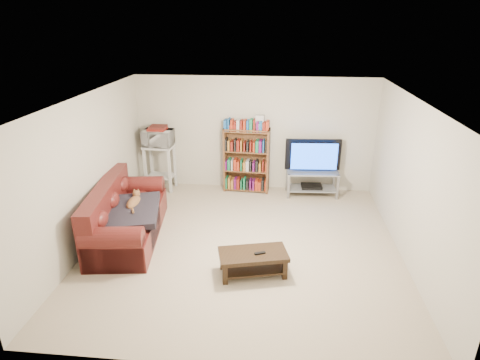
# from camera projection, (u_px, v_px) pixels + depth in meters

# --- Properties ---
(floor) EXTENTS (5.00, 5.00, 0.00)m
(floor) POSITION_uv_depth(u_px,v_px,m) (244.00, 245.00, 6.60)
(floor) COLOR beige
(floor) RESTS_ON ground
(ceiling) EXTENTS (5.00, 5.00, 0.00)m
(ceiling) POSITION_uv_depth(u_px,v_px,m) (244.00, 100.00, 5.70)
(ceiling) COLOR white
(ceiling) RESTS_ON ground
(wall_back) EXTENTS (5.00, 0.00, 5.00)m
(wall_back) POSITION_uv_depth(u_px,v_px,m) (254.00, 134.00, 8.46)
(wall_back) COLOR beige
(wall_back) RESTS_ON ground
(wall_front) EXTENTS (5.00, 0.00, 5.00)m
(wall_front) POSITION_uv_depth(u_px,v_px,m) (221.00, 274.00, 3.85)
(wall_front) COLOR beige
(wall_front) RESTS_ON ground
(wall_left) EXTENTS (0.00, 5.00, 5.00)m
(wall_left) POSITION_uv_depth(u_px,v_px,m) (88.00, 172.00, 6.38)
(wall_left) COLOR beige
(wall_left) RESTS_ON ground
(wall_right) EXTENTS (0.00, 5.00, 5.00)m
(wall_right) POSITION_uv_depth(u_px,v_px,m) (412.00, 184.00, 5.92)
(wall_right) COLOR beige
(wall_right) RESTS_ON ground
(sofa) EXTENTS (1.23, 2.32, 0.95)m
(sofa) POSITION_uv_depth(u_px,v_px,m) (123.00, 219.00, 6.76)
(sofa) COLOR #581A16
(sofa) RESTS_ON floor
(blanket) EXTENTS (1.07, 1.26, 0.19)m
(blanket) POSITION_uv_depth(u_px,v_px,m) (131.00, 211.00, 6.54)
(blanket) COLOR #242028
(blanket) RESTS_ON sofa
(cat) EXTENTS (0.32, 0.63, 0.18)m
(cat) POSITION_uv_depth(u_px,v_px,m) (134.00, 202.00, 6.71)
(cat) COLOR brown
(cat) RESTS_ON sofa
(coffee_table) EXTENTS (1.07, 0.71, 0.36)m
(coffee_table) POSITION_uv_depth(u_px,v_px,m) (253.00, 259.00, 5.79)
(coffee_table) COLOR black
(coffee_table) RESTS_ON floor
(remote) EXTENTS (0.16, 0.10, 0.02)m
(remote) POSITION_uv_depth(u_px,v_px,m) (260.00, 253.00, 5.72)
(remote) COLOR black
(remote) RESTS_ON coffee_table
(tv_stand) EXTENTS (1.09, 0.54, 0.53)m
(tv_stand) POSITION_uv_depth(u_px,v_px,m) (312.00, 179.00, 8.37)
(tv_stand) COLOR #999EA3
(tv_stand) RESTS_ON floor
(television) EXTENTS (1.15, 0.22, 0.66)m
(television) POSITION_uv_depth(u_px,v_px,m) (314.00, 156.00, 8.18)
(television) COLOR black
(television) RESTS_ON tv_stand
(dvd_player) EXTENTS (0.44, 0.32, 0.06)m
(dvd_player) POSITION_uv_depth(u_px,v_px,m) (311.00, 186.00, 8.43)
(dvd_player) COLOR black
(dvd_player) RESTS_ON tv_stand
(bookshelf) EXTENTS (0.97, 0.36, 1.38)m
(bookshelf) POSITION_uv_depth(u_px,v_px,m) (246.00, 159.00, 8.45)
(bookshelf) COLOR brown
(bookshelf) RESTS_ON floor
(shelf_clutter) EXTENTS (0.71, 0.23, 0.28)m
(shelf_clutter) POSITION_uv_depth(u_px,v_px,m) (252.00, 123.00, 8.16)
(shelf_clutter) COLOR silver
(shelf_clutter) RESTS_ON bookshelf
(microwave_stand) EXTENTS (0.64, 0.48, 0.98)m
(microwave_stand) POSITION_uv_depth(u_px,v_px,m) (160.00, 161.00, 8.57)
(microwave_stand) COLOR silver
(microwave_stand) RESTS_ON floor
(microwave) EXTENTS (0.63, 0.45, 0.34)m
(microwave) POSITION_uv_depth(u_px,v_px,m) (158.00, 138.00, 8.37)
(microwave) COLOR silver
(microwave) RESTS_ON microwave_stand
(game_boxes) EXTENTS (0.38, 0.33, 0.05)m
(game_boxes) POSITION_uv_depth(u_px,v_px,m) (157.00, 129.00, 8.30)
(game_boxes) COLOR maroon
(game_boxes) RESTS_ON microwave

